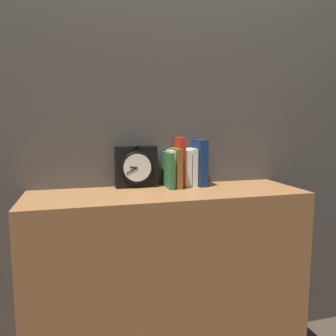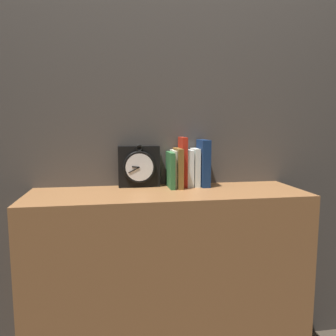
% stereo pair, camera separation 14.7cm
% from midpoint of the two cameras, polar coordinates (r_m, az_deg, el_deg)
% --- Properties ---
extents(wall_back, '(6.00, 0.05, 2.60)m').
position_cam_midpoint_polar(wall_back, '(1.67, -4.57, 10.35)').
color(wall_back, '#47423D').
rests_on(wall_back, ground_plane).
extents(bookshelf, '(1.25, 0.39, 0.91)m').
position_cam_midpoint_polar(bookshelf, '(1.64, -2.73, -20.05)').
color(bookshelf, '#936038').
rests_on(bookshelf, ground_plane).
extents(clock, '(0.20, 0.08, 0.21)m').
position_cam_midpoint_polar(clock, '(1.60, -8.20, 0.20)').
color(clock, black).
rests_on(clock, bookshelf).
extents(book_slot0_green, '(0.02, 0.15, 0.17)m').
position_cam_midpoint_polar(book_slot0_green, '(1.58, -2.65, -0.33)').
color(book_slot0_green, '#2D6535').
rests_on(book_slot0_green, bookshelf).
extents(book_slot1_cream, '(0.01, 0.13, 0.18)m').
position_cam_midpoint_polar(book_slot1_cream, '(1.60, -2.13, -0.12)').
color(book_slot1_cream, beige).
rests_on(book_slot1_cream, bookshelf).
extents(book_slot2_brown, '(0.03, 0.16, 0.19)m').
position_cam_midpoint_polar(book_slot2_brown, '(1.59, -1.31, 0.03)').
color(book_slot2_brown, brown).
rests_on(book_slot2_brown, bookshelf).
extents(book_slot3_red, '(0.03, 0.12, 0.24)m').
position_cam_midpoint_polar(book_slot3_red, '(1.61, -0.55, 1.08)').
color(book_slot3_red, '#AF2415').
rests_on(book_slot3_red, bookshelf).
extents(book_slot4_white, '(0.03, 0.11, 0.18)m').
position_cam_midpoint_polar(book_slot4_white, '(1.62, 0.43, 0.01)').
color(book_slot4_white, white).
rests_on(book_slot4_white, bookshelf).
extents(book_slot5_white, '(0.03, 0.11, 0.19)m').
position_cam_midpoint_polar(book_slot5_white, '(1.63, 1.61, 0.18)').
color(book_slot5_white, silver).
rests_on(book_slot5_white, bookshelf).
extents(book_slot6_navy, '(0.04, 0.13, 0.23)m').
position_cam_midpoint_polar(book_slot6_navy, '(1.63, 3.01, 0.93)').
color(book_slot6_navy, navy).
rests_on(book_slot6_navy, bookshelf).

